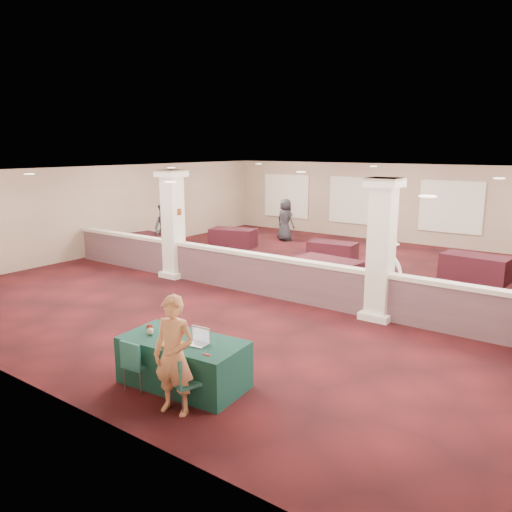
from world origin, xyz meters
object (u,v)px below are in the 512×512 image
Objects in this scene: conf_chair_side at (136,361)px; woman at (174,355)px; far_table_front_center at (328,272)px; attendee_b at (386,268)px; far_table_back_right at (475,268)px; attendee_a at (165,230)px; far_table_back_center at (332,252)px; attendee_d at (285,220)px; near_table at (183,362)px; conf_chair_main at (182,377)px; far_table_back_left at (233,238)px; far_table_front_left at (152,244)px.

conf_chair_side is 1.08m from woman.
attendee_b is (1.80, -0.30, 0.45)m from far_table_front_center.
attendee_a is at bearing -163.79° from far_table_back_right.
far_table_back_center is at bearing 147.13° from attendee_b.
attendee_a is at bearing 80.77° from attendee_d.
attendee_a reaches higher than attendee_d.
attendee_b is (0.88, 6.50, 0.44)m from near_table.
near_table is at bearing 45.58° from conf_chair_side.
near_table is at bearing 153.01° from conf_chair_main.
far_table_front_center is at bearing -26.87° from far_table_back_left.
woman is at bearing -75.03° from far_table_back_center.
far_table_back_left is (-7.18, 10.28, -0.15)m from conf_chair_main.
far_table_front_center is at bearing 88.86° from conf_chair_side.
far_table_back_center is at bearing 19.98° from attendee_a.
woman is at bearing -80.45° from attendee_b.
far_table_front_left is at bearing -163.71° from far_table_back_right.
conf_chair_main is at bearing -74.71° from far_table_back_center.
woman is at bearing -99.74° from far_table_back_right.
far_table_front_left is 6.55m from far_table_back_center.
attendee_a is 1.12× the size of attendee_b.
far_table_front_center is (-0.92, 6.80, -0.01)m from near_table.
woman reaches higher than far_table_back_right.
near_table reaches higher than far_table_back_left.
attendee_b is (0.35, 7.08, 0.33)m from conf_chair_main.
far_table_front_center is 1.88m from attendee_b.
near_table reaches higher than far_table_back_center.
attendee_b reaches higher than far_table_back_left.
far_table_back_right is at bearing 9.08° from attendee_a.
near_table is 1.27× the size of far_table_back_center.
conf_chair_main is at bearing -50.01° from attendee_a.
far_table_back_left is (-5.72, 2.90, -0.03)m from far_table_front_center.
far_table_front_center reaches higher than far_table_back_right.
conf_chair_main is (0.54, -0.58, 0.11)m from near_table.
conf_chair_main is at bearing -99.70° from far_table_back_right.
attendee_d is at bearing 102.08° from woman.
far_table_front_left is at bearing 134.98° from near_table.
conf_chair_main is at bearing 63.08° from woman.
far_table_back_right is 8.31m from attendee_d.
attendee_d is (-6.57, 5.52, 0.04)m from attendee_b.
near_table reaches higher than far_table_front_center.
far_table_front_left is 9.05m from attendee_b.
attendee_d is (-5.68, 12.02, 0.48)m from near_table.
conf_chair_main is 0.53× the size of far_table_back_center.
attendee_d reaches higher than far_table_front_left.
far_table_back_left is at bearing 116.43° from conf_chair_side.
woman is at bearing -40.92° from far_table_front_left.
attendee_d reaches higher than far_table_front_center.
conf_chair_main is at bearing -80.27° from attendee_b.
far_table_back_center is at bearing 95.38° from conf_chair_side.
attendee_d reaches higher than conf_chair_side.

